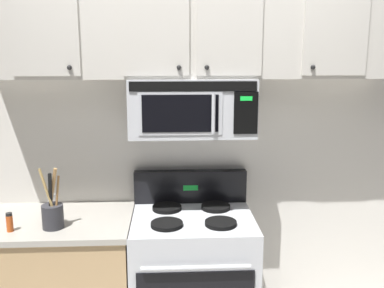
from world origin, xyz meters
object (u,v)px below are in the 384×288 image
Objects in this scene: stove_range at (193,280)px; utensil_crock_charcoal at (53,213)px; salt_shaker at (52,203)px; spice_jar at (10,222)px; over_range_microwave at (192,107)px.

stove_range is 3.07× the size of utensil_crock_charcoal.
stove_range is at bearing -9.97° from salt_shaker.
utensil_crock_charcoal is at bearing 9.44° from spice_jar.
salt_shaker is at bearing 177.32° from over_range_microwave.
stove_range is 0.98m from utensil_crock_charcoal.
over_range_microwave is (-0.00, 0.12, 1.11)m from stove_range.
salt_shaker is at bearing 65.16° from spice_jar.
stove_range is 1.18m from spice_jar.
utensil_crock_charcoal is (-0.82, -0.13, 0.52)m from stove_range.
spice_jar is (-0.23, -0.04, -0.03)m from utensil_crock_charcoal.
utensil_crock_charcoal reaches higher than salt_shaker.
utensil_crock_charcoal is 0.31m from salt_shaker.
spice_jar is (-1.06, -0.29, -0.62)m from over_range_microwave.
over_range_microwave is 2.09× the size of utensil_crock_charcoal.
stove_range is at bearing 9.30° from spice_jar.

